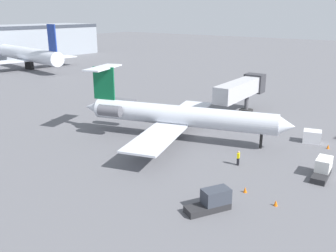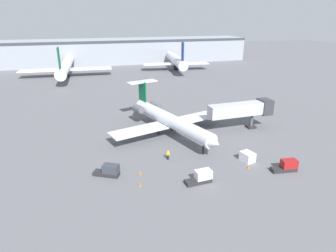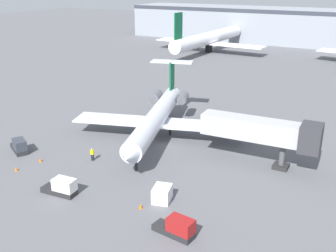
{
  "view_description": "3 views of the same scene",
  "coord_description": "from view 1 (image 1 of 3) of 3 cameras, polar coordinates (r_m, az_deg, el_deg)",
  "views": [
    {
      "loc": [
        -40.49,
        -26.08,
        16.4
      ],
      "look_at": [
        -4.01,
        1.65,
        2.13
      ],
      "focal_mm": 39.2,
      "sensor_mm": 36.0,
      "label": 1
    },
    {
      "loc": [
        -17.8,
        -52.06,
        23.06
      ],
      "look_at": [
        -2.81,
        0.19,
        2.33
      ],
      "focal_mm": 31.1,
      "sensor_mm": 36.0,
      "label": 2
    },
    {
      "loc": [
        25.54,
        -45.46,
        21.93
      ],
      "look_at": [
        0.6,
        -0.63,
        2.97
      ],
      "focal_mm": 43.01,
      "sensor_mm": 36.0,
      "label": 3
    }
  ],
  "objects": [
    {
      "name": "ground_plane",
      "position": [
        50.89,
        4.22,
        -1.61
      ],
      "size": [
        400.0,
        400.0,
        0.1
      ],
      "primitive_type": "cube",
      "color": "#5B5B60"
    },
    {
      "name": "regional_jet",
      "position": [
        48.92,
        1.12,
        1.74
      ],
      "size": [
        24.9,
        28.47,
        9.16
      ],
      "color": "silver",
      "rests_on": "ground_plane"
    },
    {
      "name": "jet_bridge",
      "position": [
        61.59,
        11.54,
        5.75
      ],
      "size": [
        14.54,
        3.58,
        6.13
      ],
      "color": "#ADADB2",
      "rests_on": "ground_plane"
    },
    {
      "name": "ground_crew_marshaller",
      "position": [
        41.72,
        10.87,
        -4.9
      ],
      "size": [
        0.45,
        0.35,
        1.69
      ],
      "color": "black",
      "rests_on": "ground_plane"
    },
    {
      "name": "baggage_tug_trailing",
      "position": [
        32.43,
        6.9,
        -11.51
      ],
      "size": [
        4.19,
        3.13,
        1.9
      ],
      "color": "#262628",
      "rests_on": "ground_plane"
    },
    {
      "name": "baggage_tug_spare",
      "position": [
        41.54,
        22.91,
        -6.15
      ],
      "size": [
        4.11,
        1.74,
        1.9
      ],
      "color": "#262628",
      "rests_on": "ground_plane"
    },
    {
      "name": "cargo_container_uld",
      "position": [
        51.63,
        21.49,
        -1.52
      ],
      "size": [
        2.28,
        2.58,
        1.62
      ],
      "color": "silver",
      "rests_on": "ground_plane"
    },
    {
      "name": "traffic_cone_near",
      "position": [
        36.05,
        11.91,
        -9.67
      ],
      "size": [
        0.36,
        0.36,
        0.55
      ],
      "color": "orange",
      "rests_on": "ground_plane"
    },
    {
      "name": "traffic_cone_mid",
      "position": [
        50.21,
        23.64,
        -2.95
      ],
      "size": [
        0.36,
        0.36,
        0.55
      ],
      "color": "orange",
      "rests_on": "ground_plane"
    },
    {
      "name": "traffic_cone_far",
      "position": [
        34.42,
        16.41,
        -11.41
      ],
      "size": [
        0.36,
        0.36,
        0.55
      ],
      "color": "orange",
      "rests_on": "ground_plane"
    },
    {
      "name": "parked_airliner_west_mid",
      "position": [
        117.94,
        -20.88,
        10.3
      ],
      "size": [
        29.8,
        35.05,
        13.4
      ],
      "color": "silver",
      "rests_on": "ground_plane"
    }
  ]
}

